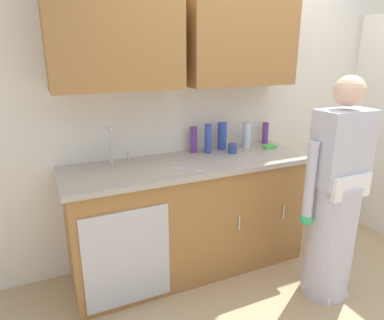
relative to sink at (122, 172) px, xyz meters
The scene contains 14 objects.
ground_plane 1.59m from the sink, 33.10° to the right, with size 9.00×9.00×0.00m, color tan.
kitchen_wall_with_uppers 1.13m from the sink, 16.92° to the left, with size 4.80×0.44×2.70m.
counter_cabinet 0.71m from the sink, ahead, with size 1.90×0.62×0.90m.
countertop 0.53m from the sink, ahead, with size 1.96×0.66×0.04m, color #A8A093.
sink is the anchor object (origin of this frame).
person_at_sink 1.54m from the sink, 28.87° to the right, with size 0.55×0.34×1.62m.
bottle_water_short 1.18m from the sink, ahead, with size 0.07×0.07×0.23m, color silver.
bottle_soap 0.72m from the sink, 17.64° to the left, with size 0.06×0.06×0.22m, color #66388C.
bottle_cleaner_spray 1.43m from the sink, ahead, with size 0.06×0.06×0.20m, color #66388C.
bottle_water_tall 0.97m from the sink, 12.24° to the left, with size 0.08×0.08×0.24m, color #334CB2.
bottle_dish_liquid 0.81m from the sink, 11.36° to the left, with size 0.06×0.06×0.25m, color #334CB2.
cup_by_sink 0.96m from the sink, ahead, with size 0.08×0.08×0.08m, color #33478C.
knife_on_counter 0.48m from the sink, 22.51° to the right, with size 0.24×0.02×0.01m, color silver.
sponge 1.34m from the sink, ahead, with size 0.11×0.07×0.03m, color #4CBF4C.
Camera 1 is at (-1.59, -1.64, 1.75)m, focal length 32.12 mm.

